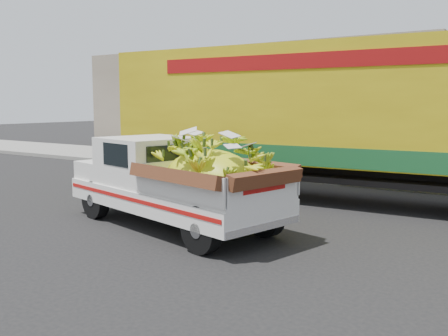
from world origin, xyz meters
The scene contains 6 objects.
ground centered at (0.00, 0.00, 0.00)m, with size 100.00×100.00×0.00m, color black.
curb centered at (0.00, 6.18, 0.07)m, with size 60.00×0.25×0.15m, color gray.
sidewalk centered at (0.00, 8.28, 0.07)m, with size 60.00×4.00×0.14m, color gray.
building_left centered at (-8.00, 14.18, 2.50)m, with size 18.00×6.00×5.00m, color gray.
pickup_truck centered at (-1.28, -0.65, 0.92)m, with size 5.17×2.87×1.72m.
semi_trailer centered at (0.07, 3.73, 2.12)m, with size 12.04×3.22×3.80m.
Camera 1 is at (4.51, -7.97, 2.40)m, focal length 40.00 mm.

